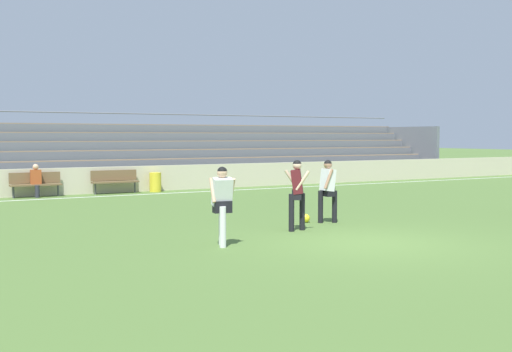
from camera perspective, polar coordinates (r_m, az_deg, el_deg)
The scene contains 12 objects.
ground_plane at distance 13.40m, azimuth 10.01°, elevation -5.96°, with size 160.00×160.00×0.00m, color #4C6B30.
field_line_sideline at distance 24.51m, azimuth -9.32°, elevation -1.61°, with size 44.00×0.12×0.01m, color white.
sideline_wall at distance 25.68m, azimuth -10.34°, elevation -0.24°, with size 48.00×0.16×1.02m, color beige.
bleacher_stand at distance 29.67m, azimuth -5.44°, elevation 2.16°, with size 26.91×4.58×3.33m.
bench_far_right at distance 24.99m, azimuth -12.65°, elevation -0.30°, with size 1.80×0.40×0.90m.
bench_far_left at distance 24.30m, azimuth -19.30°, elevation -0.53°, with size 1.80×0.40×0.90m.
trash_bin at distance 25.44m, azimuth -9.09°, elevation -0.56°, with size 0.46×0.46×0.77m, color yellow.
spectator_seated at distance 24.18m, azimuth -19.26°, elevation -0.18°, with size 0.36×0.42×1.21m.
player_dark_challenging at distance 14.77m, azimuth 3.72°, elevation -1.16°, with size 0.47×0.69×1.66m.
player_white_dropping_back at distance 16.21m, azimuth 6.50°, elevation -0.88°, with size 0.49×0.46×1.61m.
player_white_deep_cover at distance 12.68m, azimuth -3.07°, elevation -2.13°, with size 0.51×0.42×1.61m.
soccer_ball at distance 16.30m, azimuth 4.52°, elevation -3.82°, with size 0.22×0.22×0.22m, color yellow.
Camera 1 is at (-8.44, -10.17, 2.22)m, focal length 44.27 mm.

